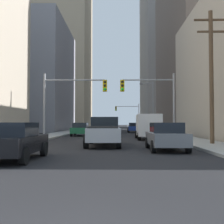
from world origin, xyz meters
TOP-DOWN VIEW (x-y plane):
  - sidewalk_left at (-6.73, 50.00)m, footprint 2.92×160.00m
  - sidewalk_right at (6.73, 50.00)m, footprint 2.92×160.00m
  - pickup_truck_silver at (-0.11, 15.12)m, footprint 2.20×5.46m
  - cargo_van_white at (3.58, 22.41)m, footprint 2.16×5.27m
  - sedan_black at (-3.43, 8.13)m, footprint 1.95×4.22m
  - sedan_grey at (3.42, 12.19)m, footprint 1.95×4.20m
  - sedan_green at (-3.46, 28.87)m, footprint 1.95×4.22m
  - sedan_red at (0.01, 36.15)m, footprint 1.95×4.20m
  - sedan_blue at (3.40, 41.10)m, footprint 1.95×4.22m
  - traffic_signal_near_left at (-3.33, 22.00)m, footprint 5.79×0.44m
  - traffic_signal_near_right at (3.73, 22.00)m, footprint 4.93×0.44m
  - traffic_signal_far_right at (3.38, 62.22)m, footprint 5.69×0.44m
  - utility_pole_right at (7.02, 15.42)m, footprint 2.20×0.28m
  - street_lamp_right at (5.67, 37.24)m, footprint 2.05×0.32m
  - building_left_mid_office at (-20.19, 47.88)m, footprint 23.26×19.66m
  - building_left_far_tower at (-18.23, 90.90)m, footprint 18.55×25.69m
  - building_right_mid_block at (19.13, 45.09)m, footprint 19.46×27.23m
  - building_right_far_highrise at (19.54, 87.90)m, footprint 20.26×28.33m

SIDE VIEW (x-z plane):
  - sidewalk_left at x=-6.73m, z-range 0.00..0.15m
  - sidewalk_right at x=6.73m, z-range 0.00..0.15m
  - sedan_black at x=-3.43m, z-range 0.01..1.53m
  - sedan_grey at x=3.42m, z-range 0.01..1.53m
  - sedan_green at x=-3.46m, z-range 0.01..1.53m
  - sedan_red at x=0.01m, z-range 0.01..1.53m
  - sedan_blue at x=3.40m, z-range 0.01..1.53m
  - pickup_truck_silver at x=-0.11m, z-range -0.02..1.88m
  - cargo_van_white at x=3.58m, z-range 0.16..2.42m
  - traffic_signal_near_right at x=3.73m, z-range 1.10..7.10m
  - traffic_signal_far_right at x=3.38m, z-range 1.13..7.13m
  - traffic_signal_near_left at x=-3.33m, z-range 1.13..7.13m
  - street_lamp_right at x=5.67m, z-range 0.75..8.25m
  - utility_pole_right at x=7.02m, z-range 0.27..9.28m
  - building_left_mid_office at x=-20.19m, z-range 0.00..19.66m
  - building_right_mid_block at x=19.13m, z-range 0.00..35.66m
  - building_left_far_tower at x=-18.23m, z-range 0.00..51.42m
  - building_right_far_highrise at x=19.54m, z-range 0.00..58.99m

